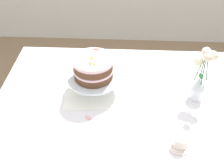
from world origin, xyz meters
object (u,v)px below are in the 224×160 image
cake_stand (94,79)px  dining_table (124,114)px  flower_vase (201,78)px  teacup (180,142)px  layer_cake (93,68)px

cake_stand → dining_table: bearing=-27.8°
flower_vase → teacup: (-0.13, -0.33, -0.11)m
dining_table → flower_vase: 0.45m
layer_cake → flower_vase: size_ratio=0.71×
cake_stand → teacup: bearing=-40.4°
cake_stand → layer_cake: size_ratio=1.33×
cake_stand → flower_vase: bearing=-3.0°
teacup → dining_table: bearing=133.2°
teacup → layer_cake: bearing=139.6°
dining_table → teacup: size_ratio=12.21×
dining_table → cake_stand: 0.26m
cake_stand → flower_vase: (0.56, -0.03, 0.05)m
layer_cake → teacup: bearing=-40.4°
dining_table → flower_vase: (0.39, 0.06, 0.23)m
cake_stand → teacup: (0.43, -0.36, -0.06)m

